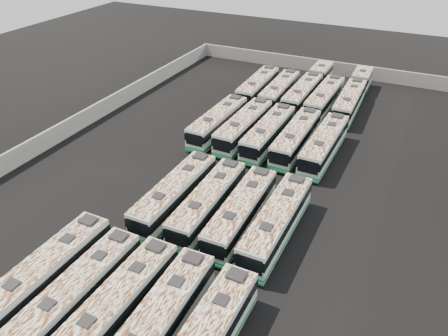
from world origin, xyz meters
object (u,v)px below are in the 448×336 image
bus_midback_center (268,133)px  bus_midfront_far_right (277,223)px  bus_midfront_right (241,212)px  bus_back_right (324,99)px  bus_midback_far_left (218,122)px  bus_midback_right (296,138)px  bus_midfront_center (208,203)px  bus_back_center (309,87)px  bus_front_center (116,307)px  bus_front_right (158,325)px  bus_front_far_left (45,275)px  bus_midfront_left (175,194)px  bus_back_far_right (353,94)px  bus_back_left (279,91)px  bus_midback_far_right (324,145)px  bus_back_far_left (258,87)px  bus_front_left (78,293)px  bus_midback_left (244,127)px

bus_midback_center → bus_midfront_far_right: bearing=-66.0°
bus_midfront_right → bus_back_right: bus_back_right is taller
bus_midback_far_left → bus_midback_right: size_ratio=1.01×
bus_midfront_center → bus_back_center: size_ratio=0.64×
bus_front_center → bus_midback_right: bus_front_center is taller
bus_midfront_center → bus_midfront_right: bearing=-1.2°
bus_front_right → bus_midback_center: 28.60m
bus_front_far_left → bus_midfront_center: (6.53, 13.06, -0.04)m
bus_front_right → bus_midback_far_left: size_ratio=1.01×
bus_midfront_left → bus_back_far_right: (9.83, 31.84, -0.03)m
bus_midback_far_left → bus_back_right: bearing=54.0°
bus_midfront_far_right → bus_midback_far_left: bearing=131.1°
bus_back_left → bus_midfront_center: bearing=-84.3°
bus_midfront_left → bus_back_right: bus_midfront_left is taller
bus_back_far_right → bus_midfront_right: bearing=-96.9°
bus_midfront_center → bus_midback_far_right: (6.60, 15.20, 0.03)m
bus_front_right → bus_midfront_far_right: 13.55m
bus_midfront_center → bus_midback_right: size_ratio=0.99×
bus_midfront_center → bus_back_right: (3.21, 28.25, 0.03)m
bus_back_far_left → bus_back_left: 3.36m
bus_front_left → bus_back_far_right: (9.73, 44.90, 0.03)m
bus_midback_far_right → bus_back_far_right: bearing=91.7°
bus_midback_right → bus_back_far_right: bearing=79.0°
bus_midback_center → bus_midback_right: (3.29, 0.22, -0.00)m
bus_midback_right → bus_midback_left: bearing=-179.9°
bus_front_left → bus_midback_right: 29.45m
bus_midback_center → bus_back_right: size_ratio=0.99×
bus_front_center → bus_midback_far_left: bus_midback_far_left is taller
bus_midfront_left → bus_midback_far_right: (9.95, 15.41, -0.00)m
bus_midfront_left → bus_back_far_right: size_ratio=0.65×
bus_front_far_left → bus_midback_far_left: bearing=90.7°
bus_midback_right → bus_front_center: bearing=-96.4°
bus_front_center → bus_front_right: size_ratio=0.98×
bus_back_far_left → bus_back_left: bearing=-3.0°
bus_midfront_far_right → bus_midback_far_left: (-13.16, 15.35, -0.03)m
bus_back_right → bus_midfront_far_right: bearing=-82.1°
bus_front_left → bus_back_right: bus_back_right is taller
bus_front_center → bus_back_left: bus_front_center is taller
bus_front_far_left → bus_midback_right: size_ratio=1.02×
bus_front_right → bus_back_right: bearing=88.7°
bus_midback_far_left → bus_back_center: size_ratio=0.65×
bus_midback_far_right → bus_back_left: 16.36m
bus_midback_far_left → bus_midfront_left: bearing=-76.9°
bus_midfront_center → bus_midback_right: bus_midback_right is taller
bus_front_far_left → bus_front_left: size_ratio=1.04×
bus_midback_center → bus_front_far_left: bearing=-102.2°
bus_midfront_right → bus_front_center: bearing=-104.8°
bus_midback_left → bus_back_center: size_ratio=0.66×
bus_back_center → bus_back_far_right: (6.40, 0.21, 0.00)m
bus_midback_left → bus_midback_far_right: 9.84m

